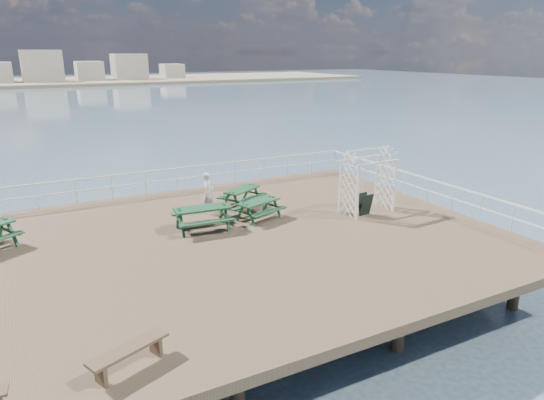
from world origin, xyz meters
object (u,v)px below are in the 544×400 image
(flat_bench_far, at_px, (129,353))
(trellis_arbor, at_px, (368,184))
(picnic_table_b, at_px, (259,206))
(picnic_table_c, at_px, (242,193))
(picnic_table_d, at_px, (202,214))
(person, at_px, (208,193))

(flat_bench_far, height_order, trellis_arbor, trellis_arbor)
(picnic_table_b, height_order, picnic_table_c, picnic_table_c)
(picnic_table_c, xyz_separation_m, picnic_table_d, (-2.47, -1.93, 0.08))
(picnic_table_c, bearing_deg, picnic_table_d, -171.03)
(picnic_table_b, xyz_separation_m, person, (-1.44, 1.61, 0.30))
(picnic_table_c, distance_m, person, 1.62)
(flat_bench_far, xyz_separation_m, trellis_arbor, (10.70, 5.84, 0.79))
(picnic_table_c, height_order, picnic_table_d, picnic_table_d)
(picnic_table_b, height_order, person, person)
(picnic_table_b, height_order, picnic_table_d, picnic_table_d)
(picnic_table_c, distance_m, flat_bench_far, 11.11)
(picnic_table_d, distance_m, flat_bench_far, 8.13)
(picnic_table_b, relative_size, person, 1.24)
(picnic_table_d, distance_m, person, 1.93)
(picnic_table_d, bearing_deg, picnic_table_b, 6.98)
(picnic_table_b, relative_size, flat_bench_far, 1.17)
(picnic_table_b, bearing_deg, flat_bench_far, -150.78)
(flat_bench_far, bearing_deg, trellis_arbor, 6.86)
(trellis_arbor, bearing_deg, flat_bench_far, -154.44)
(picnic_table_c, bearing_deg, trellis_arbor, -66.11)
(picnic_table_d, height_order, person, person)
(picnic_table_b, distance_m, person, 2.18)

